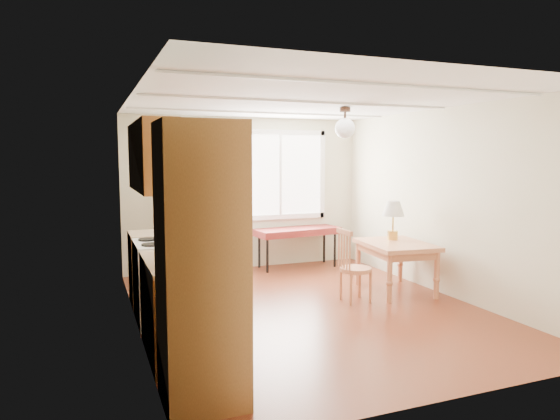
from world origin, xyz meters
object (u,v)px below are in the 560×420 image
refrigerator (210,218)px  chair (350,261)px  bench (297,232)px  dining_table (396,250)px

refrigerator → chair: 2.46m
refrigerator → bench: refrigerator is taller
refrigerator → chair: (1.32, -2.05, -0.38)m
dining_table → chair: chair is taller
bench → chair: chair is taller
bench → chair: (-0.18, -2.11, -0.07)m
refrigerator → chair: bearing=-58.6°
refrigerator → chair: size_ratio=1.97×
bench → chair: size_ratio=1.61×
bench → refrigerator: bearing=176.1°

